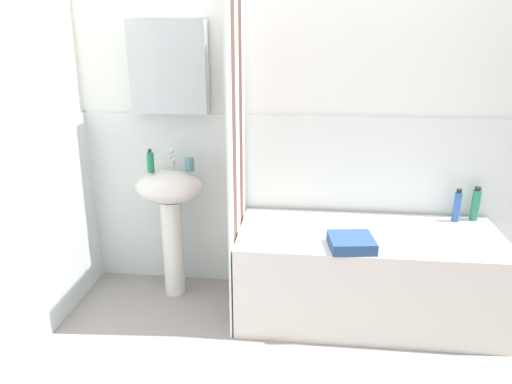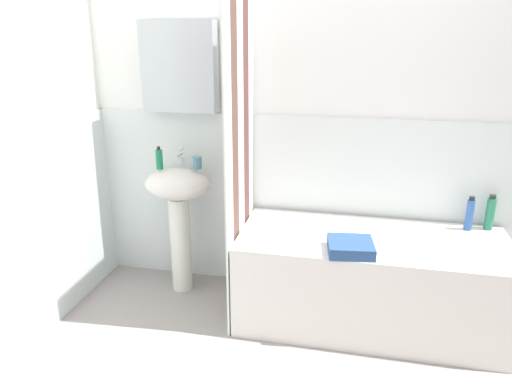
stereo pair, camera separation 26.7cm
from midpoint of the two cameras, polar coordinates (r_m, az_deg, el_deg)
wall_back_tiled at (r=3.09m, az=9.77°, el=7.80°), size 3.60×0.18×2.40m
wall_left_tiled at (r=2.74m, az=-25.04°, el=4.34°), size 0.07×1.81×2.40m
sink at (r=3.16m, az=-6.92°, el=-1.34°), size 0.44×0.34×0.87m
faucet at (r=3.15m, az=-6.65°, el=4.17°), size 0.03×0.12×0.12m
soap_dispenser at (r=3.09m, az=-9.11°, el=3.91°), size 0.04×0.04×0.15m
toothbrush_cup at (r=3.08m, az=-4.59°, el=3.51°), size 0.06×0.06×0.08m
bathtub at (r=3.03m, az=15.97°, el=-10.23°), size 1.57×0.67×0.57m
shower_curtain at (r=2.80m, az=0.84°, el=3.97°), size 0.01×0.67×2.00m
shampoo_bottle at (r=3.25m, az=28.39°, el=-2.27°), size 0.05×0.05×0.22m
lotion_bottle at (r=3.19m, az=26.44°, el=-2.43°), size 0.05×0.05×0.21m
towel_folded at (r=2.68m, az=14.09°, el=-6.46°), size 0.27×0.26×0.06m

